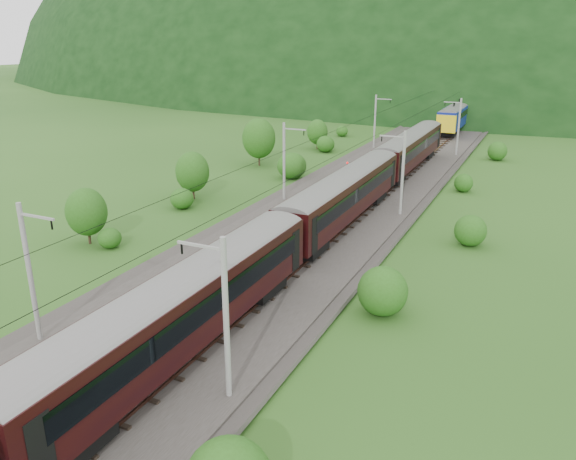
% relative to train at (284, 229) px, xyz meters
% --- Properties ---
extents(ground, '(600.00, 600.00, 0.00)m').
position_rel_train_xyz_m(ground, '(-2.40, -13.99, -3.76)').
color(ground, '#234A17').
rests_on(ground, ground).
extents(railbed, '(14.00, 220.00, 0.30)m').
position_rel_train_xyz_m(railbed, '(-2.40, -3.99, -3.61)').
color(railbed, '#38332D').
rests_on(railbed, ground).
extents(track_left, '(2.40, 220.00, 0.27)m').
position_rel_train_xyz_m(track_left, '(-4.80, -3.99, -3.39)').
color(track_left, '#563024').
rests_on(track_left, railbed).
extents(track_right, '(2.40, 220.00, 0.27)m').
position_rel_train_xyz_m(track_right, '(-0.00, -3.99, -3.39)').
color(track_right, '#563024').
rests_on(track_right, railbed).
extents(catenary_left, '(2.54, 192.28, 8.00)m').
position_rel_train_xyz_m(catenary_left, '(-8.52, 18.01, 0.74)').
color(catenary_left, gray).
rests_on(catenary_left, railbed).
extents(catenary_right, '(2.54, 192.28, 8.00)m').
position_rel_train_xyz_m(catenary_right, '(3.72, 18.01, 0.74)').
color(catenary_right, gray).
rests_on(catenary_right, railbed).
extents(overhead_wires, '(4.83, 198.00, 0.03)m').
position_rel_train_xyz_m(overhead_wires, '(-2.40, -3.99, 3.34)').
color(overhead_wires, black).
rests_on(overhead_wires, ground).
extents(mountain_main, '(504.00, 360.00, 244.00)m').
position_rel_train_xyz_m(mountain_main, '(-2.40, 246.01, -3.76)').
color(mountain_main, black).
rests_on(mountain_main, ground).
extents(mountain_ridge, '(336.00, 280.00, 132.00)m').
position_rel_train_xyz_m(mountain_ridge, '(-122.40, 286.01, -3.76)').
color(mountain_ridge, black).
rests_on(mountain_ridge, ground).
extents(train, '(3.21, 154.06, 5.59)m').
position_rel_train_xyz_m(train, '(0.00, 0.00, 0.00)').
color(train, black).
rests_on(train, ground).
extents(hazard_post_near, '(0.16, 0.16, 1.55)m').
position_rel_train_xyz_m(hazard_post_near, '(-2.78, 27.07, -2.69)').
color(hazard_post_near, red).
rests_on(hazard_post_near, railbed).
extents(hazard_post_far, '(0.14, 0.14, 1.31)m').
position_rel_train_xyz_m(hazard_post_far, '(-1.99, 10.06, -2.80)').
color(hazard_post_far, red).
rests_on(hazard_post_far, railbed).
extents(signal, '(0.22, 0.22, 2.00)m').
position_rel_train_xyz_m(signal, '(-5.70, 29.52, -2.29)').
color(signal, black).
rests_on(signal, railbed).
extents(vegetation_left, '(13.19, 141.58, 6.77)m').
position_rel_train_xyz_m(vegetation_left, '(-18.32, -1.20, -0.89)').
color(vegetation_left, '#265416').
rests_on(vegetation_left, ground).
extents(vegetation_right, '(6.54, 107.26, 2.88)m').
position_rel_train_xyz_m(vegetation_right, '(8.76, -5.56, -2.48)').
color(vegetation_right, '#265416').
rests_on(vegetation_right, ground).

